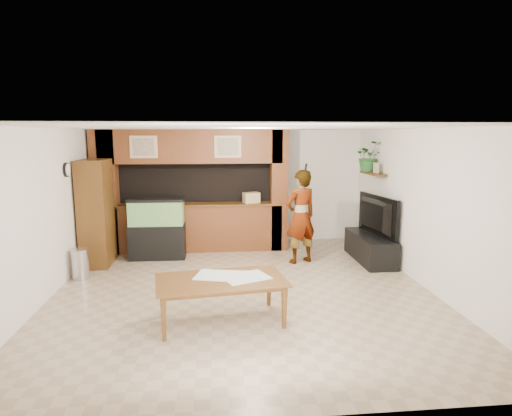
{
  "coord_description": "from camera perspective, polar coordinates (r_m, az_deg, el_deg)",
  "views": [
    {
      "loc": [
        -0.43,
        -6.64,
        2.5
      ],
      "look_at": [
        0.27,
        0.6,
        1.25
      ],
      "focal_mm": 30.0,
      "sensor_mm": 36.0,
      "label": 1
    }
  ],
  "objects": [
    {
      "name": "tv_stand",
      "position": [
        8.9,
        14.96,
        -5.14
      ],
      "size": [
        0.57,
        1.56,
        0.52
      ],
      "primitive_type": "cube",
      "color": "black",
      "rests_on": "floor"
    },
    {
      "name": "trash_can",
      "position": [
        8.12,
        -22.37,
        -6.93
      ],
      "size": [
        0.29,
        0.29,
        0.54
      ],
      "primitive_type": "cylinder",
      "color": "#B2B2B7",
      "rests_on": "floor"
    },
    {
      "name": "television",
      "position": [
        8.76,
        15.15,
        -0.99
      ],
      "size": [
        0.41,
        1.38,
        0.79
      ],
      "primitive_type": "imported",
      "rotation": [
        0.0,
        0.0,
        1.74
      ],
      "color": "black",
      "rests_on": "tv_stand"
    },
    {
      "name": "photo_frame",
      "position": [
        9.08,
        15.72,
        5.17
      ],
      "size": [
        0.07,
        0.16,
        0.21
      ],
      "primitive_type": "cube",
      "rotation": [
        0.0,
        0.0,
        0.21
      ],
      "color": "tan",
      "rests_on": "wall_shelf"
    },
    {
      "name": "person",
      "position": [
        8.38,
        5.97,
        -1.15
      ],
      "size": [
        0.79,
        0.67,
        1.84
      ],
      "primitive_type": "imported",
      "rotation": [
        0.0,
        0.0,
        3.55
      ],
      "color": "tan",
      "rests_on": "floor"
    },
    {
      "name": "pantry_cabinet",
      "position": [
        8.73,
        -20.53,
        -0.63
      ],
      "size": [
        0.51,
        0.83,
        2.03
      ],
      "primitive_type": "cube",
      "color": "brown",
      "rests_on": "floor"
    },
    {
      "name": "wall_clock",
      "position": [
        8.07,
        -23.92,
        4.68
      ],
      "size": [
        0.05,
        0.25,
        0.25
      ],
      "color": "black",
      "rests_on": "wall_left"
    },
    {
      "name": "dining_table",
      "position": [
        5.86,
        -4.6,
        -12.32
      ],
      "size": [
        1.81,
        1.17,
        0.6
      ],
      "primitive_type": "imported",
      "rotation": [
        0.0,
        0.0,
        0.13
      ],
      "color": "brown",
      "rests_on": "floor"
    },
    {
      "name": "newspaper_c",
      "position": [
        5.95,
        -3.21,
        -8.86
      ],
      "size": [
        0.56,
        0.46,
        0.01
      ],
      "primitive_type": "cube",
      "rotation": [
        0.0,
        0.0,
        -0.21
      ],
      "color": "silver",
      "rests_on": "dining_table"
    },
    {
      "name": "aquarium",
      "position": [
        8.88,
        -13.07,
        -2.8
      ],
      "size": [
        1.12,
        0.42,
        1.24
      ],
      "rotation": [
        0.0,
        0.0,
        -0.02
      ],
      "color": "black",
      "rests_on": "floor"
    },
    {
      "name": "wall_left",
      "position": [
        7.22,
        -26.3,
        -0.81
      ],
      "size": [
        0.0,
        6.5,
        6.5
      ],
      "primitive_type": "plane",
      "rotation": [
        1.57,
        0.0,
        1.57
      ],
      "color": "white",
      "rests_on": "floor"
    },
    {
      "name": "partition",
      "position": [
        9.37,
        -8.69,
        2.39
      ],
      "size": [
        4.2,
        0.99,
        2.6
      ],
      "color": "brown",
      "rests_on": "floor"
    },
    {
      "name": "counter_box",
      "position": [
        9.23,
        -0.64,
        1.38
      ],
      "size": [
        0.38,
        0.3,
        0.22
      ],
      "primitive_type": "cube",
      "rotation": [
        0.0,
        0.0,
        0.27
      ],
      "color": "tan",
      "rests_on": "partition"
    },
    {
      "name": "wall_back",
      "position": [
        9.97,
        -3.04,
        2.86
      ],
      "size": [
        6.0,
        0.0,
        6.0
      ],
      "primitive_type": "plane",
      "rotation": [
        1.57,
        0.0,
        0.0
      ],
      "color": "white",
      "rests_on": "floor"
    },
    {
      "name": "potted_plant",
      "position": [
        9.39,
        14.8,
        6.68
      ],
      "size": [
        0.63,
        0.56,
        0.65
      ],
      "primitive_type": "imported",
      "rotation": [
        0.0,
        0.0,
        0.1
      ],
      "color": "#245A26",
      "rests_on": "wall_shelf"
    },
    {
      "name": "ceiling",
      "position": [
        6.66,
        -1.87,
        10.63
      ],
      "size": [
        6.5,
        6.5,
        0.0
      ],
      "primitive_type": "plane",
      "color": "white",
      "rests_on": "wall_back"
    },
    {
      "name": "wall_shelf",
      "position": [
        9.23,
        15.33,
        4.47
      ],
      "size": [
        0.25,
        0.9,
        0.04
      ],
      "primitive_type": "cube",
      "color": "brown",
      "rests_on": "wall_right"
    },
    {
      "name": "newspaper_a",
      "position": [
        5.83,
        -1.35,
        -9.21
      ],
      "size": [
        0.72,
        0.63,
        0.01
      ],
      "primitive_type": "cube",
      "rotation": [
        0.0,
        0.0,
        0.39
      ],
      "color": "silver",
      "rests_on": "dining_table"
    },
    {
      "name": "microphone",
      "position": [
        8.1,
        6.66,
        5.35
      ],
      "size": [
        0.04,
        0.1,
        0.16
      ],
      "primitive_type": "cylinder",
      "rotation": [
        0.44,
        0.0,
        0.0
      ],
      "color": "black",
      "rests_on": "person"
    },
    {
      "name": "newspaper_b",
      "position": [
        5.92,
        -5.0,
        -8.95
      ],
      "size": [
        0.71,
        0.59,
        0.01
      ],
      "primitive_type": "cube",
      "rotation": [
        0.0,
        0.0,
        -0.26
      ],
      "color": "silver",
      "rests_on": "dining_table"
    },
    {
      "name": "wall_right",
      "position": [
        7.57,
        21.47,
        -0.02
      ],
      "size": [
        0.0,
        6.5,
        6.5
      ],
      "primitive_type": "plane",
      "rotation": [
        1.57,
        0.0,
        -1.57
      ],
      "color": "white",
      "rests_on": "floor"
    },
    {
      "name": "floor",
      "position": [
        7.11,
        -1.75,
        -10.81
      ],
      "size": [
        6.5,
        6.5,
        0.0
      ],
      "primitive_type": "plane",
      "color": "tan",
      "rests_on": "ground"
    }
  ]
}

